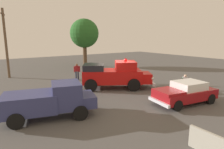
# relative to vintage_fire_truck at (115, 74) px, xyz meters

# --- Properties ---
(ground_plane) EXTENTS (60.00, 60.00, 0.00)m
(ground_plane) POSITION_rel_vintage_fire_truck_xyz_m (0.04, 0.28, -1.20)
(ground_plane) COLOR #514F4C
(vintage_fire_truck) EXTENTS (5.00, 6.20, 2.59)m
(vintage_fire_truck) POSITION_rel_vintage_fire_truck_xyz_m (0.00, 0.00, 0.00)
(vintage_fire_truck) COLOR black
(vintage_fire_truck) RESTS_ON ground
(classic_hot_rod) EXTENTS (2.50, 4.59, 1.46)m
(classic_hot_rod) POSITION_rel_vintage_fire_truck_xyz_m (5.78, 1.62, -0.45)
(classic_hot_rod) COLOR black
(classic_hot_rod) RESTS_ON ground
(parked_pickup) EXTENTS (3.02, 5.10, 1.90)m
(parked_pickup) POSITION_rel_vintage_fire_truck_xyz_m (3.04, -6.42, -0.21)
(parked_pickup) COLOR black
(parked_pickup) RESTS_ON ground
(lawn_chair_near_truck) EXTENTS (0.69, 0.69, 1.02)m
(lawn_chair_near_truck) POSITION_rel_vintage_fire_truck_xyz_m (3.69, 4.61, -0.61)
(lawn_chair_near_truck) COLOR #B7BABF
(lawn_chair_near_truck) RESTS_ON ground
(spectator_seated) EXTENTS (0.63, 0.65, 1.29)m
(spectator_seated) POSITION_rel_vintage_fire_truck_xyz_m (3.78, 4.51, -0.50)
(spectator_seated) COLOR #383842
(spectator_seated) RESTS_ON ground
(spectator_standing) EXTENTS (0.40, 0.63, 1.68)m
(spectator_standing) POSITION_rel_vintage_fire_truck_xyz_m (-4.89, -1.33, -0.23)
(spectator_standing) COLOR #2D334C
(spectator_standing) RESTS_ON ground
(oak_tree_left) EXTENTS (4.20, 4.20, 6.98)m
(oak_tree_left) POSITION_rel_vintage_fire_truck_xyz_m (-12.74, 3.47, 3.63)
(oak_tree_left) COLOR brown
(oak_tree_left) RESTS_ON ground
(utility_pole) EXTENTS (1.67, 0.55, 7.26)m
(utility_pole) POSITION_rel_vintage_fire_truck_xyz_m (-9.95, -7.05, 2.57)
(utility_pole) COLOR brown
(utility_pole) RESTS_ON ground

